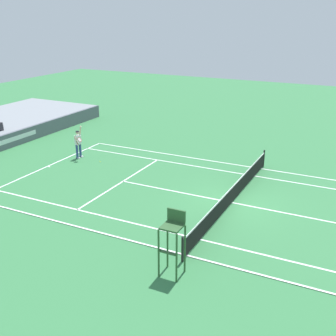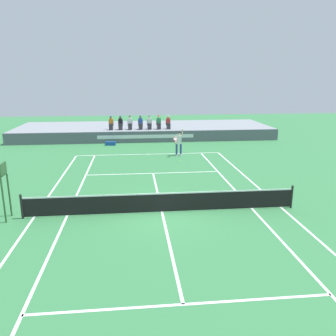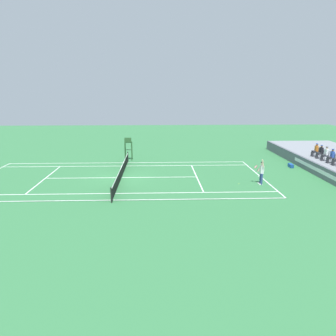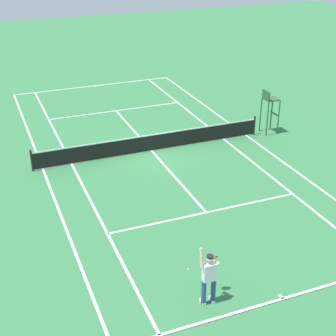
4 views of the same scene
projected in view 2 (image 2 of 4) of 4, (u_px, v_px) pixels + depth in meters
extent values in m
plane|color=#337542|center=(162.00, 213.00, 15.21)|extent=(80.00, 80.00, 0.00)
cube|color=#337542|center=(162.00, 213.00, 15.21)|extent=(10.98, 23.78, 0.02)
cube|color=white|center=(149.00, 154.00, 26.63)|extent=(10.98, 0.10, 0.01)
cube|color=white|center=(34.00, 217.00, 14.65)|extent=(0.10, 23.78, 0.01)
cube|color=white|center=(281.00, 208.00, 15.76)|extent=(0.10, 23.78, 0.01)
cube|color=white|center=(67.00, 216.00, 14.79)|extent=(0.10, 23.78, 0.01)
cube|color=white|center=(252.00, 209.00, 15.62)|extent=(0.10, 23.78, 0.01)
cube|color=white|center=(153.00, 173.00, 21.36)|extent=(8.22, 0.10, 0.01)
cube|color=white|center=(183.00, 304.00, 9.05)|extent=(8.22, 0.10, 0.01)
cube|color=white|center=(162.00, 212.00, 15.21)|extent=(0.10, 12.80, 0.01)
cube|color=white|center=(149.00, 154.00, 26.54)|extent=(0.10, 0.20, 0.01)
cylinder|color=black|center=(22.00, 207.00, 14.48)|extent=(0.10, 0.10, 1.07)
cylinder|color=black|center=(292.00, 197.00, 15.67)|extent=(0.10, 0.10, 1.07)
cube|color=black|center=(162.00, 203.00, 15.09)|extent=(11.78, 0.02, 0.84)
cube|color=white|center=(162.00, 194.00, 14.98)|extent=(11.78, 0.03, 0.06)
cube|color=#565B66|center=(146.00, 137.00, 31.36)|extent=(24.96, 0.24, 1.04)
cube|color=silver|center=(146.00, 137.00, 31.22)|extent=(8.74, 0.01, 0.32)
cube|color=gray|center=(144.00, 130.00, 35.15)|extent=(24.96, 7.65, 1.04)
cube|color=#474C56|center=(111.00, 125.00, 32.01)|extent=(0.44, 0.44, 0.06)
cube|color=#474C56|center=(111.00, 122.00, 32.14)|extent=(0.44, 0.06, 0.44)
cylinder|color=#4C4C51|center=(113.00, 128.00, 31.94)|extent=(0.04, 0.04, 0.38)
cylinder|color=#4C4C51|center=(109.00, 128.00, 31.90)|extent=(0.04, 0.04, 0.38)
cube|color=#2D2D33|center=(111.00, 125.00, 31.89)|extent=(0.34, 0.44, 0.16)
cube|color=#2D2D33|center=(111.00, 128.00, 31.77)|extent=(0.30, 0.14, 0.44)
cube|color=orange|center=(111.00, 121.00, 31.97)|extent=(0.36, 0.22, 0.52)
sphere|color=brown|center=(111.00, 117.00, 31.88)|extent=(0.20, 0.20, 0.20)
cylinder|color=#2D4CA8|center=(111.00, 116.00, 31.85)|extent=(0.19, 0.19, 0.05)
cube|color=#474C56|center=(121.00, 125.00, 32.10)|extent=(0.44, 0.44, 0.06)
cube|color=#474C56|center=(120.00, 122.00, 32.23)|extent=(0.44, 0.06, 0.44)
cylinder|color=#4C4C51|center=(122.00, 128.00, 32.03)|extent=(0.04, 0.04, 0.38)
cylinder|color=#4C4C51|center=(119.00, 128.00, 31.99)|extent=(0.04, 0.04, 0.38)
cube|color=#2D2D33|center=(120.00, 125.00, 31.98)|extent=(0.34, 0.44, 0.16)
cube|color=#2D2D33|center=(120.00, 128.00, 31.86)|extent=(0.30, 0.14, 0.44)
cube|color=black|center=(120.00, 121.00, 32.06)|extent=(0.36, 0.22, 0.52)
sphere|color=brown|center=(120.00, 117.00, 31.97)|extent=(0.20, 0.20, 0.20)
cylinder|color=#2D4CA8|center=(120.00, 116.00, 31.94)|extent=(0.19, 0.19, 0.05)
cube|color=#474C56|center=(130.00, 125.00, 32.19)|extent=(0.44, 0.44, 0.06)
cube|color=#474C56|center=(130.00, 122.00, 32.32)|extent=(0.44, 0.06, 0.44)
cylinder|color=#4C4C51|center=(132.00, 128.00, 32.12)|extent=(0.04, 0.04, 0.38)
cylinder|color=#4C4C51|center=(128.00, 128.00, 32.08)|extent=(0.04, 0.04, 0.38)
cube|color=#2D2D33|center=(130.00, 124.00, 32.07)|extent=(0.34, 0.44, 0.16)
cube|color=#2D2D33|center=(130.00, 128.00, 31.95)|extent=(0.30, 0.14, 0.44)
cube|color=white|center=(130.00, 121.00, 32.15)|extent=(0.36, 0.22, 0.52)
sphere|color=beige|center=(130.00, 117.00, 32.05)|extent=(0.20, 0.20, 0.20)
cylinder|color=black|center=(130.00, 116.00, 32.03)|extent=(0.19, 0.19, 0.05)
cube|color=#474C56|center=(141.00, 125.00, 32.29)|extent=(0.44, 0.44, 0.06)
cube|color=#474C56|center=(140.00, 122.00, 32.41)|extent=(0.44, 0.06, 0.44)
cylinder|color=#4C4C51|center=(143.00, 127.00, 32.22)|extent=(0.04, 0.04, 0.38)
cylinder|color=#4C4C51|center=(139.00, 128.00, 32.18)|extent=(0.04, 0.04, 0.38)
cube|color=#2D2D33|center=(141.00, 124.00, 32.17)|extent=(0.34, 0.44, 0.16)
cube|color=#2D2D33|center=(141.00, 127.00, 32.05)|extent=(0.30, 0.14, 0.44)
cube|color=#2D4CA8|center=(140.00, 121.00, 32.25)|extent=(0.36, 0.22, 0.52)
sphere|color=brown|center=(140.00, 117.00, 32.15)|extent=(0.20, 0.20, 0.20)
cylinder|color=#2D4CA8|center=(140.00, 116.00, 32.13)|extent=(0.19, 0.19, 0.05)
cube|color=#474C56|center=(149.00, 125.00, 32.37)|extent=(0.44, 0.44, 0.06)
cube|color=#474C56|center=(149.00, 122.00, 32.50)|extent=(0.44, 0.06, 0.44)
cylinder|color=#4C4C51|center=(151.00, 127.00, 32.30)|extent=(0.04, 0.04, 0.38)
cylinder|color=#4C4C51|center=(148.00, 127.00, 32.26)|extent=(0.04, 0.04, 0.38)
cube|color=#2D2D33|center=(149.00, 124.00, 32.25)|extent=(0.34, 0.44, 0.16)
cube|color=#2D2D33|center=(150.00, 127.00, 32.13)|extent=(0.30, 0.14, 0.44)
cube|color=white|center=(149.00, 121.00, 32.33)|extent=(0.36, 0.22, 0.52)
sphere|color=beige|center=(149.00, 117.00, 32.24)|extent=(0.20, 0.20, 0.20)
cylinder|color=#2D4CA8|center=(149.00, 116.00, 32.21)|extent=(0.19, 0.19, 0.05)
cube|color=#474C56|center=(159.00, 125.00, 32.46)|extent=(0.44, 0.44, 0.06)
cube|color=#474C56|center=(159.00, 122.00, 32.59)|extent=(0.44, 0.06, 0.44)
cylinder|color=#4C4C51|center=(161.00, 127.00, 32.39)|extent=(0.04, 0.04, 0.38)
cylinder|color=#4C4C51|center=(157.00, 127.00, 32.35)|extent=(0.04, 0.04, 0.38)
cube|color=#2D2D33|center=(159.00, 124.00, 32.34)|extent=(0.34, 0.44, 0.16)
cube|color=#2D2D33|center=(159.00, 127.00, 32.22)|extent=(0.30, 0.14, 0.44)
cube|color=#2D8C51|center=(159.00, 121.00, 32.42)|extent=(0.36, 0.22, 0.52)
sphere|color=beige|center=(159.00, 117.00, 32.33)|extent=(0.20, 0.20, 0.20)
cylinder|color=red|center=(159.00, 116.00, 32.30)|extent=(0.19, 0.19, 0.05)
cube|color=#474C56|center=(168.00, 125.00, 32.55)|extent=(0.44, 0.44, 0.06)
cube|color=#474C56|center=(168.00, 122.00, 32.68)|extent=(0.44, 0.06, 0.44)
cylinder|color=#4C4C51|center=(170.00, 127.00, 32.48)|extent=(0.04, 0.04, 0.38)
cylinder|color=#4C4C51|center=(167.00, 127.00, 32.44)|extent=(0.04, 0.04, 0.38)
cube|color=#2D2D33|center=(168.00, 124.00, 32.43)|extent=(0.34, 0.44, 0.16)
cube|color=#2D2D33|center=(169.00, 127.00, 32.31)|extent=(0.30, 0.14, 0.44)
cube|color=red|center=(168.00, 121.00, 32.51)|extent=(0.36, 0.22, 0.52)
sphere|color=tan|center=(168.00, 117.00, 32.42)|extent=(0.20, 0.20, 0.20)
cylinder|color=white|center=(168.00, 116.00, 32.39)|extent=(0.19, 0.19, 0.05)
cylinder|color=navy|center=(181.00, 150.00, 26.09)|extent=(0.15, 0.15, 0.92)
cylinder|color=navy|center=(177.00, 150.00, 26.07)|extent=(0.15, 0.15, 0.92)
cube|color=white|center=(181.00, 155.00, 26.14)|extent=(0.13, 0.28, 0.10)
cube|color=white|center=(177.00, 155.00, 26.12)|extent=(0.13, 0.28, 0.10)
cube|color=white|center=(179.00, 140.00, 25.89)|extent=(0.41, 0.25, 0.60)
sphere|color=beige|center=(179.00, 134.00, 25.77)|extent=(0.22, 0.22, 0.22)
cylinder|color=black|center=(179.00, 133.00, 25.74)|extent=(0.21, 0.21, 0.06)
cylinder|color=beige|center=(182.00, 133.00, 25.73)|extent=(0.10, 0.22, 0.61)
cylinder|color=beige|center=(175.00, 140.00, 25.77)|extent=(0.10, 0.33, 0.56)
cylinder|color=black|center=(175.00, 142.00, 25.68)|extent=(0.04, 0.19, 0.25)
torus|color=red|center=(175.00, 139.00, 25.44)|extent=(0.31, 0.21, 0.26)
cylinder|color=silver|center=(175.00, 139.00, 25.44)|extent=(0.28, 0.17, 0.22)
sphere|color=#D1E533|center=(181.00, 161.00, 24.53)|extent=(0.07, 0.07, 0.07)
cylinder|color=#2D562D|center=(3.00, 201.00, 13.98)|extent=(0.07, 0.07, 1.90)
cylinder|color=#2D562D|center=(9.00, 195.00, 14.65)|extent=(0.07, 0.07, 1.90)
cube|color=#2D562D|center=(3.00, 169.00, 13.99)|extent=(0.06, 0.70, 0.48)
cube|color=#194799|center=(110.00, 144.00, 30.15)|extent=(0.87, 0.39, 0.32)
cylinder|color=#194799|center=(106.00, 144.00, 30.14)|extent=(0.09, 0.32, 0.32)
cylinder|color=#194799|center=(115.00, 144.00, 30.15)|extent=(0.09, 0.32, 0.32)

